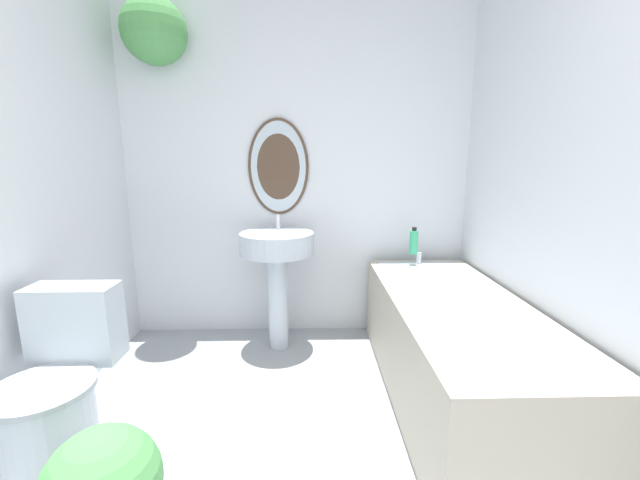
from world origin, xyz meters
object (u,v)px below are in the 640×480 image
Objects in this scene: pedestal_sink at (277,258)px; bathtub at (454,347)px; toilet at (57,398)px; shampoo_bottle at (414,242)px.

pedestal_sink reaches higher than bathtub.
pedestal_sink is (0.82, 1.05, 0.31)m from toilet.
bathtub is at bearing 13.80° from toilet.
toilet is 0.81× the size of pedestal_sink.
shampoo_bottle is at bearing 33.38° from toilet.
bathtub is at bearing -32.02° from pedestal_sink.
bathtub is at bearing -85.94° from shampoo_bottle.
shampoo_bottle is (1.75, 1.15, 0.40)m from toilet.
toilet is 2.13m from shampoo_bottle.
shampoo_bottle is (-0.05, 0.71, 0.42)m from bathtub.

